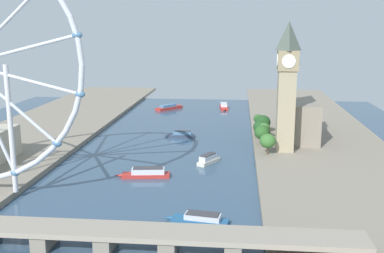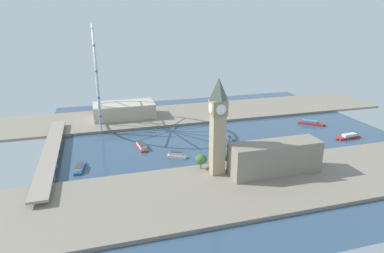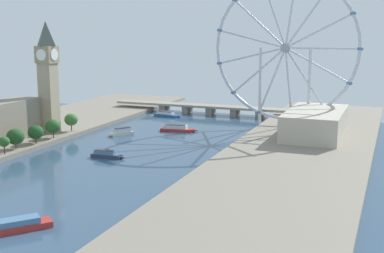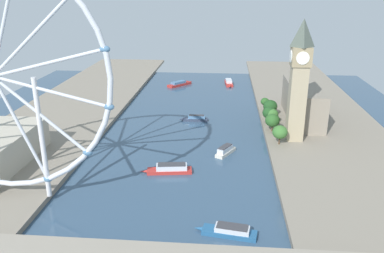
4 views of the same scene
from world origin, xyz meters
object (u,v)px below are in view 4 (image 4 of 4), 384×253
Objects in this scene: tour_boat_3 at (180,84)px; tour_boat_1 at (195,118)px; parliament_block at (303,102)px; tour_boat_2 at (170,169)px; tour_boat_4 at (229,83)px; clock_tower at (299,79)px; tour_boat_0 at (229,231)px; tour_boat_5 at (226,150)px.

tour_boat_1 is at bearing -127.39° from tour_boat_3.
tour_boat_2 is (92.42, 99.42, -14.33)m from parliament_block.
tour_boat_1 is 0.79× the size of tour_boat_3.
parliament_block is 3.31× the size of tour_boat_1.
tour_boat_1 is at bearing 3.25° from parliament_block.
tour_boat_4 is (-53.83, -10.13, 0.04)m from tour_boat_3.
clock_tower is 2.86× the size of tour_boat_0.
tour_boat_3 reaches higher than tour_boat_1.
clock_tower is at bearing 74.19° from parliament_block.
clock_tower reaches higher than tour_boat_5.
tour_boat_1 is (84.87, 4.82, -14.52)m from parliament_block.
tour_boat_1 is (71.62, -41.94, -43.15)m from clock_tower.
tour_boat_0 is at bearing -128.86° from tour_boat_3.
clock_tower reaches higher than tour_boat_3.
tour_boat_2 is 225.81m from tour_boat_4.
parliament_block is 2.52× the size of tour_boat_2.
clock_tower reaches higher than tour_boat_4.
tour_boat_3 is 54.77m from tour_boat_4.
tour_boat_4 is at bearing -65.12° from parliament_block.
tour_boat_3 is (26.30, -118.33, -0.03)m from tour_boat_1.
parliament_block is 2.60× the size of tour_boat_3.
tour_boat_2 reaches higher than tour_boat_0.
tour_boat_5 reaches higher than tour_boat_0.
tour_boat_2 reaches higher than tour_boat_4.
tour_boat_4 is (57.34, -123.64, -14.51)m from parliament_block.
tour_boat_3 is at bearing -45.60° from parliament_block.
clock_tower is at bearing -102.49° from tour_boat_0.
tour_boat_3 is 1.45× the size of tour_boat_5.
clock_tower is 104.35m from tour_boat_2.
tour_boat_1 reaches higher than tour_boat_0.
tour_boat_4 is (-0.65, -282.19, 0.10)m from tour_boat_0.
tour_boat_4 is at bearing -106.52° from tour_boat_2.
tour_boat_1 is at bearing 50.06° from tour_boat_5.
tour_boat_3 is (97.92, -160.26, -43.18)m from clock_tower.
parliament_block is 136.50m from tour_boat_2.
clock_tower is at bearing -108.50° from tour_boat_3.
tour_boat_5 is at bearing -5.42° from tour_boat_4.
tour_boat_2 is at bearing -134.89° from tour_boat_3.
parliament_block reaches higher than tour_boat_2.
clock_tower is 181.22m from tour_boat_4.
tour_boat_2 is at bearing -13.56° from tour_boat_4.
tour_boat_4 reaches higher than tour_boat_3.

